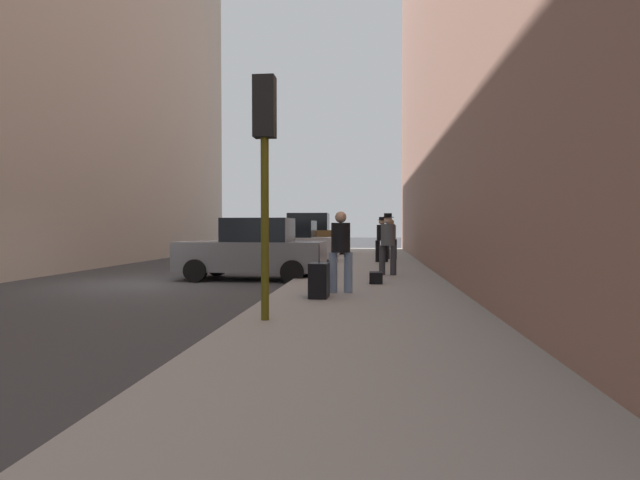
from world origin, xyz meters
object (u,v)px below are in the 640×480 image
parked_gray_coupe (253,250)px  parked_silver_sedan (288,244)px  parked_bronze_suv (306,237)px  fire_hydrant (320,260)px  traffic_light (265,144)px  pedestrian_in_jeans (341,247)px  pedestrian_with_fedora (382,237)px  pedestrian_with_beanie (388,241)px  duffel_bag (376,278)px  rolling_suitcase (319,280)px  pedestrian_in_tan_coat (391,237)px

parked_gray_coupe → parked_silver_sedan: size_ratio=1.00×
parked_bronze_suv → fire_hydrant: (1.80, -10.18, -0.54)m
traffic_light → pedestrian_in_jeans: 3.71m
pedestrian_with_fedora → pedestrian_with_beanie: size_ratio=1.00×
pedestrian_with_fedora → duffel_bag: pedestrian_with_fedora is taller
parked_bronze_suv → traffic_light: traffic_light is taller
pedestrian_in_jeans → pedestrian_with_fedora: bearing=83.6°
parked_bronze_suv → duffel_bag: 14.02m
parked_gray_coupe → duffel_bag: parked_gray_coupe is taller
parked_silver_sedan → pedestrian_with_beanie: bearing=-55.7°
fire_hydrant → pedestrian_with_fedora: pedestrian_with_fedora is taller
rolling_suitcase → pedestrian_in_jeans: bearing=64.6°
parked_gray_coupe → parked_bronze_suv: 11.57m
parked_bronze_suv → fire_hydrant: size_ratio=6.55×
traffic_light → pedestrian_with_beanie: size_ratio=2.03×
pedestrian_in_jeans → pedestrian_in_tan_coat: (1.49, 11.29, 0.00)m
rolling_suitcase → traffic_light: bearing=-103.0°
pedestrian_with_fedora → duffel_bag: 7.57m
parked_silver_sedan → parked_bronze_suv: size_ratio=0.92×
traffic_light → duffel_bag: (1.68, 4.99, -2.47)m
pedestrian_with_fedora → parked_silver_sedan: bearing=174.2°
pedestrian_in_tan_coat → duffel_bag: bearing=-94.4°
parked_silver_sedan → fire_hydrant: parked_silver_sedan is taller
pedestrian_in_tan_coat → parked_silver_sedan: bearing=-159.6°
pedestrian_in_tan_coat → duffel_bag: (-0.74, -9.50, -0.81)m
pedestrian_with_beanie → rolling_suitcase: (-1.49, -4.79, -0.65)m
pedestrian_with_beanie → pedestrian_in_jeans: bearing=-105.5°
traffic_light → pedestrian_in_jeans: size_ratio=2.11×
parked_silver_sedan → fire_hydrant: (1.80, -4.55, -0.35)m
parked_silver_sedan → duffel_bag: (3.54, -7.91, -0.56)m
parked_bronze_suv → pedestrian_with_beanie: 11.99m
parked_gray_coupe → pedestrian_with_beanie: pedestrian_with_beanie is taller
pedestrian_with_fedora → parked_gray_coupe: bearing=-124.6°
pedestrian_in_jeans → parked_bronze_suv: bearing=100.3°
parked_silver_sedan → fire_hydrant: 4.90m
parked_silver_sedan → parked_bronze_suv: parked_bronze_suv is taller
parked_gray_coupe → pedestrian_with_beanie: bearing=3.3°
parked_bronze_suv → rolling_suitcase: size_ratio=4.44×
parked_bronze_suv → pedestrian_in_tan_coat: bearing=-43.4°
parked_gray_coupe → traffic_light: traffic_light is taller
pedestrian_in_tan_coat → fire_hydrant: bearing=-111.9°
fire_hydrant → traffic_light: size_ratio=0.20×
parked_gray_coupe → pedestrian_with_beanie: size_ratio=2.39×
pedestrian_in_jeans → duffel_bag: size_ratio=3.89×
fire_hydrant → duffel_bag: bearing=-62.7°
parked_bronze_suv → traffic_light: 18.70m
duffel_bag → pedestrian_in_tan_coat: bearing=85.6°
pedestrian_in_jeans → rolling_suitcase: bearing=-115.4°
pedestrian_with_beanie → parked_bronze_suv: bearing=108.9°
pedestrian_with_fedora → pedestrian_with_beanie: bearing=-89.3°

